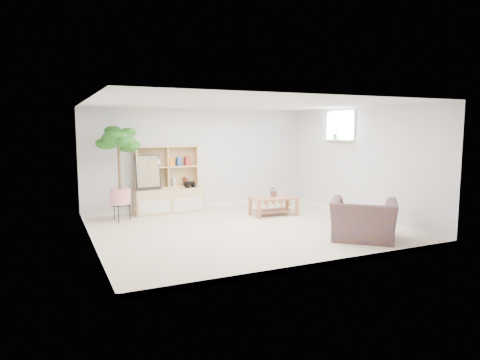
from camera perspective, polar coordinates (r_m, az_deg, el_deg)
name	(u,v)px	position (r m, az deg, el deg)	size (l,w,h in m)	color
floor	(243,230)	(8.26, 0.35, -6.72)	(5.50, 5.00, 0.01)	beige
ceiling	(243,104)	(8.04, 0.37, 10.14)	(5.50, 5.00, 0.01)	silver
walls	(243,168)	(8.06, 0.36, 1.59)	(5.51, 5.01, 2.40)	silver
baseboard	(243,228)	(8.25, 0.35, -6.39)	(5.50, 5.00, 0.10)	white
window	(341,126)	(9.98, 13.29, 7.03)	(0.10, 0.98, 0.68)	white
window_sill	(338,140)	(9.95, 12.97, 5.20)	(0.14, 1.00, 0.04)	white
storage_unit	(168,180)	(9.92, -9.54, 0.03)	(1.55, 0.52, 1.55)	tan
poster	(148,172)	(9.73, -12.20, 1.00)	(0.56, 0.13, 0.78)	gold
toy_truck	(190,184)	(9.98, -6.71, -0.55)	(0.29, 0.20, 0.16)	black
coffee_table	(274,206)	(9.64, 4.49, -3.52)	(1.00, 0.55, 0.41)	#B27248
table_plant	(274,191)	(9.68, 4.55, -1.44)	(0.24, 0.21, 0.27)	#196D27
floor_tree	(120,174)	(9.25, -15.76, 0.79)	(0.74, 0.74, 2.00)	#134614
armchair	(363,217)	(7.79, 16.11, -4.77)	(1.10, 0.96, 0.82)	navy
sill_plant	(336,133)	(10.01, 12.68, 6.08)	(0.15, 0.12, 0.26)	#134614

